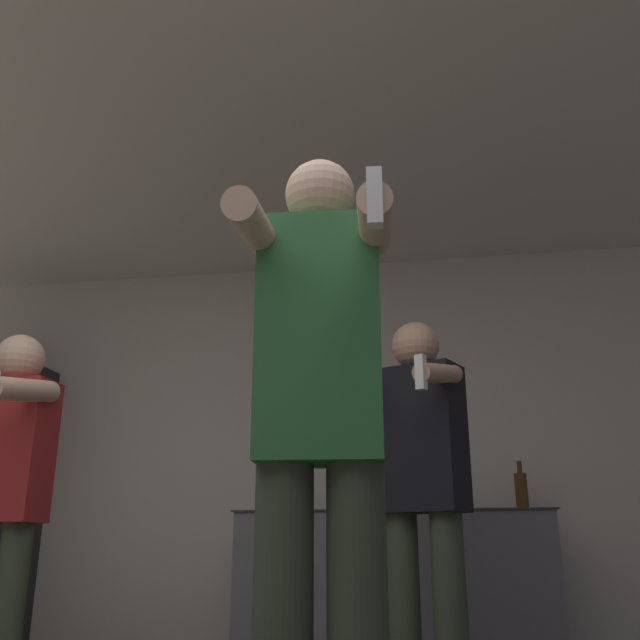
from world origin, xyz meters
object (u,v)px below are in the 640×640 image
(bottle_amber_bourbon, at_px, (283,500))
(person_spectator_back, at_px, (421,483))
(person_man_side, at_px, (1,483))
(person_woman_foreground, at_px, (320,436))
(bottle_dark_rum, at_px, (383,490))
(bottle_green_wine, at_px, (521,490))

(bottle_amber_bourbon, xyz_separation_m, person_spectator_back, (0.86, -1.18, -0.02))
(bottle_amber_bourbon, relative_size, person_man_side, 0.13)
(person_spectator_back, bearing_deg, person_woman_foreground, -99.39)
(bottle_dark_rum, relative_size, person_woman_foreground, 0.18)
(bottle_dark_rum, height_order, person_woman_foreground, person_woman_foreground)
(bottle_amber_bourbon, height_order, person_man_side, person_man_side)
(person_woman_foreground, xyz_separation_m, person_spectator_back, (0.22, 1.30, -0.00))
(bottle_green_wine, distance_m, bottle_amber_bourbon, 1.39)
(bottle_green_wine, height_order, bottle_dark_rum, bottle_dark_rum)
(bottle_green_wine, bearing_deg, bottle_amber_bourbon, 180.00)
(bottle_dark_rum, relative_size, bottle_amber_bourbon, 1.50)
(person_spectator_back, bearing_deg, bottle_dark_rum, 102.29)
(bottle_green_wine, height_order, bottle_amber_bourbon, bottle_green_wine)
(bottle_green_wine, xyz_separation_m, person_spectator_back, (-0.53, -1.18, -0.05))
(person_spectator_back, bearing_deg, bottle_green_wine, 65.61)
(person_spectator_back, bearing_deg, bottle_amber_bourbon, 126.04)
(bottle_amber_bourbon, bearing_deg, person_spectator_back, -53.96)
(bottle_green_wine, relative_size, bottle_amber_bourbon, 1.45)
(bottle_dark_rum, bearing_deg, bottle_amber_bourbon, 180.00)
(bottle_amber_bourbon, xyz_separation_m, person_man_side, (-0.86, -1.53, -0.02))
(bottle_green_wine, height_order, person_spectator_back, person_spectator_back)
(person_woman_foreground, relative_size, person_man_side, 1.10)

